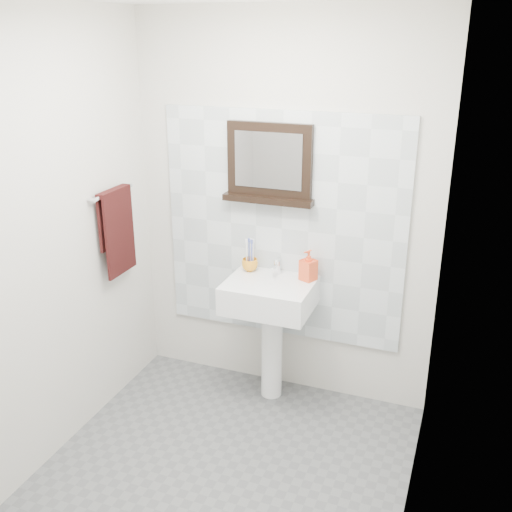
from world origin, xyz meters
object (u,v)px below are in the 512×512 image
(toothbrush_cup, at_px, (250,265))
(soap_dispenser, at_px, (308,265))
(hand_towel, at_px, (117,225))
(pedestal_sink, at_px, (270,308))
(framed_mirror, at_px, (269,165))

(toothbrush_cup, height_order, soap_dispenser, soap_dispenser)
(soap_dispenser, bearing_deg, hand_towel, -137.85)
(hand_towel, bearing_deg, toothbrush_cup, 26.66)
(pedestal_sink, bearing_deg, soap_dispenser, 27.08)
(toothbrush_cup, bearing_deg, pedestal_sink, -33.92)
(hand_towel, bearing_deg, pedestal_sink, 15.00)
(soap_dispenser, bearing_deg, pedestal_sink, -128.18)
(soap_dispenser, bearing_deg, framed_mirror, -169.69)
(framed_mirror, xyz_separation_m, hand_towel, (-0.86, -0.44, -0.36))
(toothbrush_cup, height_order, hand_towel, hand_towel)
(pedestal_sink, relative_size, framed_mirror, 1.63)
(pedestal_sink, relative_size, hand_towel, 1.75)
(toothbrush_cup, xyz_separation_m, hand_towel, (-0.75, -0.38, 0.30))
(soap_dispenser, distance_m, framed_mirror, 0.67)
(pedestal_sink, xyz_separation_m, hand_towel, (-0.94, -0.25, 0.53))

